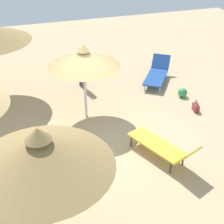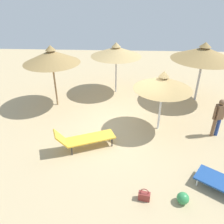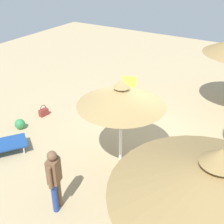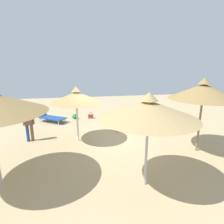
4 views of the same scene
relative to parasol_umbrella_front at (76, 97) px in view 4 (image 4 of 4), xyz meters
The scene contains 9 objects.
ground 2.36m from the parasol_umbrella_front, 92.24° to the right, with size 24.00×24.00×0.10m, color tan.
parasol_umbrella_front is the anchor object (origin of this frame).
parasol_umbrella_near_left 3.93m from the parasol_umbrella_front, 152.27° to the right, with size 2.54×2.54×2.62m.
parasol_umbrella_center 4.96m from the parasol_umbrella_front, 111.93° to the right, with size 2.49×2.49×2.84m.
lounge_chair_near_right 4.02m from the parasol_umbrella_front, 27.29° to the left, with size 1.72×2.02×0.76m.
lounge_chair_far_left 3.48m from the parasol_umbrella_front, 63.45° to the right, with size 1.32×2.14×0.85m.
person_standing_back 2.40m from the parasol_umbrella_front, 79.83° to the left, with size 0.29×0.46×1.53m.
handbag 4.06m from the parasol_umbrella_front, 12.93° to the right, with size 0.22×0.34×0.40m.
beach_ball 4.02m from the parasol_umbrella_front, ahead, with size 0.33×0.33×0.33m, color #338C4C.
Camera 4 is at (-7.62, 1.11, 3.24)m, focal length 28.91 mm.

